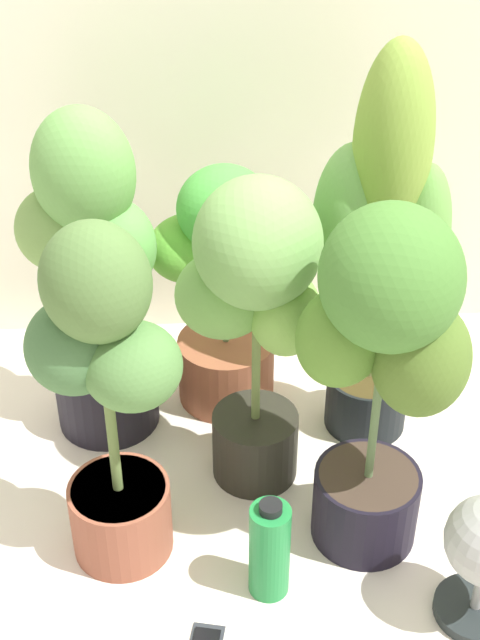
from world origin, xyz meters
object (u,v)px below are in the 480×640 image
potted_plant_center (254,303)px  potted_plant_back_right (380,234)px  potted_plant_front_left (106,387)px  potted_plant_back_left (93,269)px  potted_plant_front_right (384,356)px  potted_plant_back_center (217,286)px  nutrient_bottle (269,549)px

potted_plant_center → potted_plant_back_right: 0.37m
potted_plant_center → potted_plant_front_left: potted_plant_front_left is taller
potted_plant_back_left → potted_plant_back_right: size_ratio=0.85×
potted_plant_back_right → potted_plant_front_right: bearing=-99.2°
potted_plant_front_left → potted_plant_back_right: (0.64, 0.40, 0.11)m
potted_plant_front_left → potted_plant_front_right: bearing=0.4°
potted_plant_front_left → potted_plant_front_right: size_ratio=0.99×
potted_plant_back_left → potted_plant_front_left: 0.47m
potted_plant_back_right → potted_plant_center: bearing=-151.6°
potted_plant_front_left → potted_plant_back_center: (0.25, 0.55, -0.11)m
potted_plant_center → potted_plant_back_right: (0.32, 0.17, 0.07)m
potted_plant_back_right → nutrient_bottle: 0.79m
potted_plant_back_left → potted_plant_front_right: potted_plant_back_left is taller
potted_plant_front_left → nutrient_bottle: size_ratio=3.25×
potted_plant_back_right → potted_plant_back_left: bearing=175.3°
potted_plant_back_center → nutrient_bottle: bearing=-83.2°
potted_plant_center → potted_plant_back_center: (-0.07, 0.32, -0.15)m
potted_plant_back_left → potted_plant_front_right: (0.64, -0.46, 0.04)m
potted_plant_back_left → potted_plant_front_left: (0.06, -0.46, -0.01)m
potted_plant_back_right → potted_plant_front_left: bearing=-147.8°
potted_plant_back_left → nutrient_bottle: 0.81m
potted_plant_back_center → nutrient_bottle: size_ratio=2.69×
potted_plant_center → potted_plant_front_left: bearing=-144.4°
potted_plant_back_center → potted_plant_back_right: 0.47m
potted_plant_back_right → nutrient_bottle: (-0.31, -0.55, -0.47)m
potted_plant_front_right → potted_plant_back_right: (0.07, 0.40, 0.06)m
potted_plant_center → potted_plant_front_left: size_ratio=0.96×
potted_plant_center → potted_plant_back_right: potted_plant_back_right is taller
potted_plant_front_left → potted_plant_back_center: size_ratio=1.21×
potted_plant_center → potted_plant_front_right: (0.25, -0.23, 0.01)m
potted_plant_back_left → potted_plant_back_right: (0.70, -0.06, 0.11)m
potted_plant_front_left → potted_plant_back_right: bearing=32.2°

